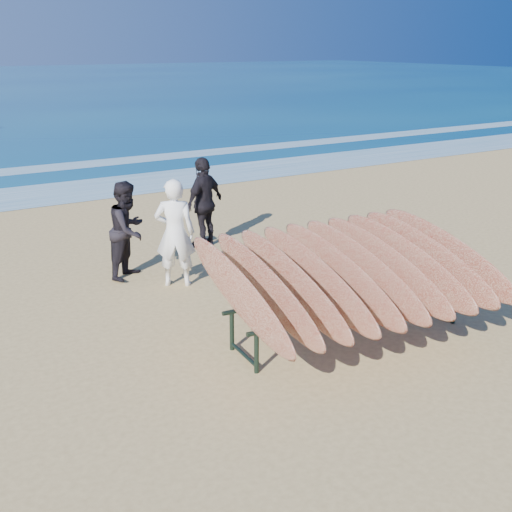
{
  "coord_description": "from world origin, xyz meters",
  "views": [
    {
      "loc": [
        -4.08,
        -5.9,
        3.58
      ],
      "look_at": [
        0.0,
        0.8,
        0.95
      ],
      "focal_mm": 45.0,
      "sensor_mm": 36.0,
      "label": 1
    }
  ],
  "objects_px": {
    "person_white": "(175,233)",
    "person_dark_b": "(204,203)",
    "surfboard_rack": "(350,271)",
    "person_dark_a": "(128,230)"
  },
  "relations": [
    {
      "from": "person_white",
      "to": "person_dark_b",
      "type": "distance_m",
      "value": 1.98
    },
    {
      "from": "person_dark_a",
      "to": "surfboard_rack",
      "type": "bearing_deg",
      "value": -105.08
    },
    {
      "from": "surfboard_rack",
      "to": "person_dark_a",
      "type": "xyz_separation_m",
      "value": [
        -1.58,
        3.53,
        -0.1
      ]
    },
    {
      "from": "surfboard_rack",
      "to": "person_white",
      "type": "distance_m",
      "value": 3.02
    },
    {
      "from": "person_dark_b",
      "to": "surfboard_rack",
      "type": "bearing_deg",
      "value": 61.25
    },
    {
      "from": "person_white",
      "to": "person_dark_a",
      "type": "relative_size",
      "value": 1.07
    },
    {
      "from": "person_dark_a",
      "to": "person_dark_b",
      "type": "xyz_separation_m",
      "value": [
        1.75,
        0.81,
        0.05
      ]
    },
    {
      "from": "surfboard_rack",
      "to": "person_dark_b",
      "type": "bearing_deg",
      "value": 91.75
    },
    {
      "from": "person_white",
      "to": "person_dark_b",
      "type": "bearing_deg",
      "value": -99.16
    },
    {
      "from": "surfboard_rack",
      "to": "person_dark_a",
      "type": "bearing_deg",
      "value": 118.12
    }
  ]
}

